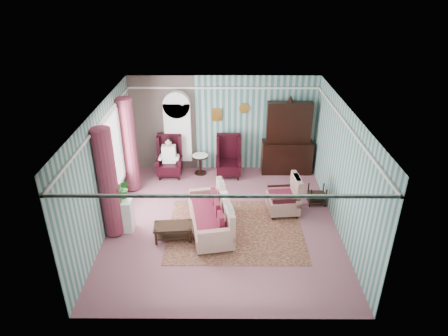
{
  "coord_description": "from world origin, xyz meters",
  "views": [
    {
      "loc": [
        0.06,
        -8.15,
        5.67
      ],
      "look_at": [
        0.02,
        0.6,
        1.21
      ],
      "focal_mm": 32.0,
      "sensor_mm": 36.0,
      "label": 1
    }
  ],
  "objects_px": {
    "round_side_table": "(200,165)",
    "floral_armchair": "(283,196)",
    "bookcase": "(178,136)",
    "coffee_table": "(174,232)",
    "nest_table": "(317,195)",
    "dresser_hutch": "(288,136)",
    "wingback_right": "(229,157)",
    "sofa": "(210,214)",
    "seated_woman": "(169,158)",
    "plant_stand": "(121,216)",
    "wingback_left": "(169,157)"
  },
  "relations": [
    {
      "from": "plant_stand",
      "to": "round_side_table",
      "type": "bearing_deg",
      "value": 59.62
    },
    {
      "from": "wingback_left",
      "to": "sofa",
      "type": "bearing_deg",
      "value": -64.94
    },
    {
      "from": "dresser_hutch",
      "to": "wingback_right",
      "type": "xyz_separation_m",
      "value": [
        -1.75,
        -0.27,
        -0.55
      ]
    },
    {
      "from": "seated_woman",
      "to": "sofa",
      "type": "height_order",
      "value": "seated_woman"
    },
    {
      "from": "wingback_left",
      "to": "nest_table",
      "type": "xyz_separation_m",
      "value": [
        4.07,
        -1.55,
        -0.35
      ]
    },
    {
      "from": "round_side_table",
      "to": "coffee_table",
      "type": "height_order",
      "value": "round_side_table"
    },
    {
      "from": "dresser_hutch",
      "to": "wingback_right",
      "type": "bearing_deg",
      "value": -171.23
    },
    {
      "from": "dresser_hutch",
      "to": "floral_armchair",
      "type": "height_order",
      "value": "dresser_hutch"
    },
    {
      "from": "bookcase",
      "to": "floral_armchair",
      "type": "height_order",
      "value": "bookcase"
    },
    {
      "from": "seated_woman",
      "to": "sofa",
      "type": "relative_size",
      "value": 0.61
    },
    {
      "from": "bookcase",
      "to": "dresser_hutch",
      "type": "xyz_separation_m",
      "value": [
        3.25,
        -0.12,
        0.06
      ]
    },
    {
      "from": "dresser_hutch",
      "to": "seated_woman",
      "type": "height_order",
      "value": "dresser_hutch"
    },
    {
      "from": "dresser_hutch",
      "to": "coffee_table",
      "type": "height_order",
      "value": "dresser_hutch"
    },
    {
      "from": "nest_table",
      "to": "sofa",
      "type": "distance_m",
      "value": 3.04
    },
    {
      "from": "bookcase",
      "to": "coffee_table",
      "type": "relative_size",
      "value": 2.55
    },
    {
      "from": "dresser_hutch",
      "to": "round_side_table",
      "type": "xyz_separation_m",
      "value": [
        -2.6,
        -0.12,
        -0.88
      ]
    },
    {
      "from": "seated_woman",
      "to": "sofa",
      "type": "bearing_deg",
      "value": -64.94
    },
    {
      "from": "seated_woman",
      "to": "nest_table",
      "type": "height_order",
      "value": "seated_woman"
    },
    {
      "from": "coffee_table",
      "to": "nest_table",
      "type": "bearing_deg",
      "value": 23.39
    },
    {
      "from": "wingback_right",
      "to": "plant_stand",
      "type": "height_order",
      "value": "wingback_right"
    },
    {
      "from": "seated_woman",
      "to": "coffee_table",
      "type": "xyz_separation_m",
      "value": [
        0.47,
        -3.11,
        -0.4
      ]
    },
    {
      "from": "bookcase",
      "to": "round_side_table",
      "type": "height_order",
      "value": "bookcase"
    },
    {
      "from": "dresser_hutch",
      "to": "wingback_left",
      "type": "distance_m",
      "value": 3.55
    },
    {
      "from": "seated_woman",
      "to": "bookcase",
      "type": "bearing_deg",
      "value": 57.34
    },
    {
      "from": "seated_woman",
      "to": "floral_armchair",
      "type": "relative_size",
      "value": 1.22
    },
    {
      "from": "bookcase",
      "to": "sofa",
      "type": "xyz_separation_m",
      "value": [
        1.05,
        -3.17,
        -0.63
      ]
    },
    {
      "from": "wingback_right",
      "to": "plant_stand",
      "type": "relative_size",
      "value": 1.56
    },
    {
      "from": "dresser_hutch",
      "to": "floral_armchair",
      "type": "distance_m",
      "value": 2.38
    },
    {
      "from": "floral_armchair",
      "to": "coffee_table",
      "type": "bearing_deg",
      "value": 107.99
    },
    {
      "from": "wingback_left",
      "to": "floral_armchair",
      "type": "xyz_separation_m",
      "value": [
        3.12,
        -1.97,
        -0.14
      ]
    },
    {
      "from": "round_side_table",
      "to": "nest_table",
      "type": "height_order",
      "value": "round_side_table"
    },
    {
      "from": "round_side_table",
      "to": "floral_armchair",
      "type": "xyz_separation_m",
      "value": [
        2.22,
        -2.12,
        0.18
      ]
    },
    {
      "from": "wingback_right",
      "to": "round_side_table",
      "type": "bearing_deg",
      "value": 169.99
    },
    {
      "from": "wingback_left",
      "to": "round_side_table",
      "type": "relative_size",
      "value": 2.08
    },
    {
      "from": "wingback_left",
      "to": "nest_table",
      "type": "relative_size",
      "value": 2.31
    },
    {
      "from": "wingback_right",
      "to": "floral_armchair",
      "type": "distance_m",
      "value": 2.4
    },
    {
      "from": "wingback_left",
      "to": "round_side_table",
      "type": "xyz_separation_m",
      "value": [
        0.9,
        0.15,
        -0.33
      ]
    },
    {
      "from": "round_side_table",
      "to": "coffee_table",
      "type": "distance_m",
      "value": 3.29
    },
    {
      "from": "nest_table",
      "to": "plant_stand",
      "type": "height_order",
      "value": "plant_stand"
    },
    {
      "from": "wingback_left",
      "to": "plant_stand",
      "type": "xyz_separation_m",
      "value": [
        -0.8,
        -2.75,
        -0.22
      ]
    },
    {
      "from": "floral_armchair",
      "to": "coffee_table",
      "type": "xyz_separation_m",
      "value": [
        -2.65,
        -1.14,
        -0.29
      ]
    },
    {
      "from": "bookcase",
      "to": "round_side_table",
      "type": "relative_size",
      "value": 3.73
    },
    {
      "from": "bookcase",
      "to": "coffee_table",
      "type": "xyz_separation_m",
      "value": [
        0.22,
        -3.5,
        -0.93
      ]
    },
    {
      "from": "wingback_right",
      "to": "plant_stand",
      "type": "distance_m",
      "value": 3.76
    },
    {
      "from": "plant_stand",
      "to": "wingback_left",
      "type": "bearing_deg",
      "value": 73.78
    },
    {
      "from": "seated_woman",
      "to": "nest_table",
      "type": "relative_size",
      "value": 2.19
    },
    {
      "from": "round_side_table",
      "to": "coffee_table",
      "type": "relative_size",
      "value": 0.68
    },
    {
      "from": "sofa",
      "to": "floral_armchair",
      "type": "relative_size",
      "value": 1.99
    },
    {
      "from": "bookcase",
      "to": "wingback_right",
      "type": "distance_m",
      "value": 1.63
    },
    {
      "from": "bookcase",
      "to": "plant_stand",
      "type": "relative_size",
      "value": 2.8
    }
  ]
}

